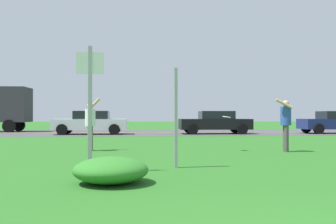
# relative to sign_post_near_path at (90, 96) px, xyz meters

# --- Properties ---
(ground_plane) EXTENTS (120.00, 120.00, 0.00)m
(ground_plane) POSITION_rel_sign_post_near_path_xyz_m (2.77, 6.26, -1.58)
(ground_plane) COLOR #26601E
(highway_strip) EXTENTS (120.00, 9.51, 0.01)m
(highway_strip) POSITION_rel_sign_post_near_path_xyz_m (2.77, 18.14, -1.57)
(highway_strip) COLOR #424244
(highway_strip) RESTS_ON ground
(highway_center_stripe) EXTENTS (120.00, 0.16, 0.00)m
(highway_center_stripe) POSITION_rel_sign_post_near_path_xyz_m (2.77, 18.14, -1.57)
(highway_center_stripe) COLOR yellow
(highway_center_stripe) RESTS_ON ground
(daylily_clump_front_left) EXTENTS (1.30, 1.34, 0.45)m
(daylily_clump_front_left) POSITION_rel_sign_post_near_path_xyz_m (0.52, -1.33, -1.35)
(daylily_clump_front_left) COLOR #2D7526
(daylily_clump_front_left) RESTS_ON ground
(sign_post_near_path) EXTENTS (0.56, 0.10, 2.60)m
(sign_post_near_path) POSITION_rel_sign_post_near_path_xyz_m (0.00, 0.00, 0.00)
(sign_post_near_path) COLOR #93969B
(sign_post_near_path) RESTS_ON ground
(sign_post_by_roadside) EXTENTS (0.07, 0.10, 2.23)m
(sign_post_by_roadside) POSITION_rel_sign_post_near_path_xyz_m (1.83, 0.53, -0.46)
(sign_post_by_roadside) COLOR #93969B
(sign_post_by_roadside) RESTS_ON ground
(person_thrower_white_shirt) EXTENTS (0.49, 0.51, 1.77)m
(person_thrower_white_shirt) POSITION_rel_sign_post_near_path_xyz_m (-0.59, 4.83, -0.62)
(person_thrower_white_shirt) COLOR silver
(person_thrower_white_shirt) RESTS_ON ground
(person_catcher_blue_shirt) EXTENTS (0.57, 0.51, 1.71)m
(person_catcher_blue_shirt) POSITION_rel_sign_post_near_path_xyz_m (5.75, 3.98, -0.58)
(person_catcher_blue_shirt) COLOR #2D4C9E
(person_catcher_blue_shirt) RESTS_ON ground
(frisbee_white) EXTENTS (0.27, 0.27, 0.07)m
(frisbee_white) POSITION_rel_sign_post_near_path_xyz_m (3.91, 4.41, -0.45)
(frisbee_white) COLOR white
(car_navy_leftmost) EXTENTS (4.50, 2.00, 1.45)m
(car_navy_leftmost) POSITION_rel_sign_post_near_path_xyz_m (13.91, 16.00, -0.84)
(car_navy_leftmost) COLOR navy
(car_navy_leftmost) RESTS_ON ground
(car_black_center_left) EXTENTS (4.50, 2.00, 1.45)m
(car_black_center_left) POSITION_rel_sign_post_near_path_xyz_m (5.91, 16.00, -0.84)
(car_black_center_left) COLOR black
(car_black_center_left) RESTS_ON ground
(car_white_center_right) EXTENTS (4.50, 2.00, 1.45)m
(car_white_center_right) POSITION_rel_sign_post_near_path_xyz_m (-1.96, 16.00, -0.84)
(car_white_center_right) COLOR silver
(car_white_center_right) RESTS_ON ground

